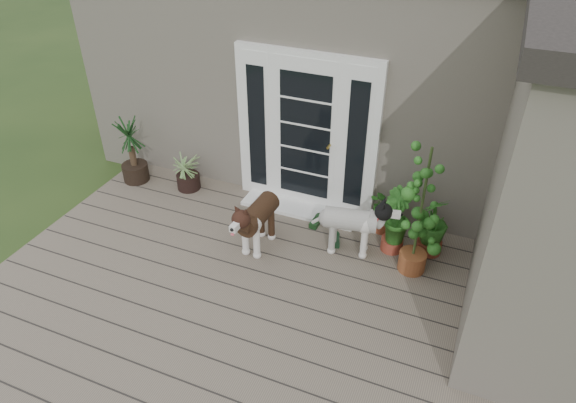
% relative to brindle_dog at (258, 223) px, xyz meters
% --- Properties ---
extents(deck, '(6.20, 4.60, 0.12)m').
position_rel_brindle_dog_xyz_m(deck, '(0.38, -1.09, -0.42)').
color(deck, '#6B5B4C').
rests_on(deck, ground).
extents(house_main, '(7.40, 4.00, 3.10)m').
position_rel_brindle_dog_xyz_m(house_main, '(0.38, 3.16, 1.07)').
color(house_main, '#665E54').
rests_on(house_main, ground).
extents(door_unit, '(1.90, 0.14, 2.15)m').
position_rel_brindle_dog_xyz_m(door_unit, '(0.18, 1.11, 0.71)').
color(door_unit, white).
rests_on(door_unit, deck).
extents(door_step, '(1.60, 0.40, 0.05)m').
position_rel_brindle_dog_xyz_m(door_step, '(0.18, 0.91, -0.34)').
color(door_step, white).
rests_on(door_step, deck).
extents(brindle_dog, '(0.42, 0.88, 0.72)m').
position_rel_brindle_dog_xyz_m(brindle_dog, '(0.00, 0.00, 0.00)').
color(brindle_dog, '#402717').
rests_on(brindle_dog, deck).
extents(white_dog, '(0.89, 0.50, 0.70)m').
position_rel_brindle_dog_xyz_m(white_dog, '(1.05, 0.33, -0.01)').
color(white_dog, silver).
rests_on(white_dog, deck).
extents(spider_plant, '(0.61, 0.61, 0.59)m').
position_rel_brindle_dog_xyz_m(spider_plant, '(-1.51, 0.82, -0.07)').
color(spider_plant, '#75935A').
rests_on(spider_plant, deck).
extents(yucca, '(0.87, 0.87, 1.03)m').
position_rel_brindle_dog_xyz_m(yucca, '(-2.35, 0.71, 0.16)').
color(yucca, black).
rests_on(yucca, deck).
extents(herb_a, '(0.58, 0.58, 0.53)m').
position_rel_brindle_dog_xyz_m(herb_a, '(1.34, 0.91, -0.10)').
color(herb_a, '#255718').
rests_on(herb_a, deck).
extents(herb_b, '(0.59, 0.59, 0.63)m').
position_rel_brindle_dog_xyz_m(herb_b, '(1.54, 0.58, -0.05)').
color(herb_b, '#2D631C').
rests_on(herb_b, deck).
extents(herb_c, '(0.57, 0.57, 0.64)m').
position_rel_brindle_dog_xyz_m(herb_c, '(1.97, 0.71, -0.04)').
color(herb_c, '#17521B').
rests_on(herb_c, deck).
extents(sapling, '(0.52, 0.52, 1.69)m').
position_rel_brindle_dog_xyz_m(sapling, '(1.84, 0.30, 0.48)').
color(sapling, '#165018').
rests_on(sapling, deck).
extents(clog_left, '(0.22, 0.32, 0.09)m').
position_rel_brindle_dog_xyz_m(clog_left, '(0.86, 0.44, -0.32)').
color(clog_left, black).
rests_on(clog_left, deck).
extents(clog_right, '(0.17, 0.31, 0.09)m').
position_rel_brindle_dog_xyz_m(clog_right, '(0.50, 0.70, -0.32)').
color(clog_right, black).
rests_on(clog_right, deck).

